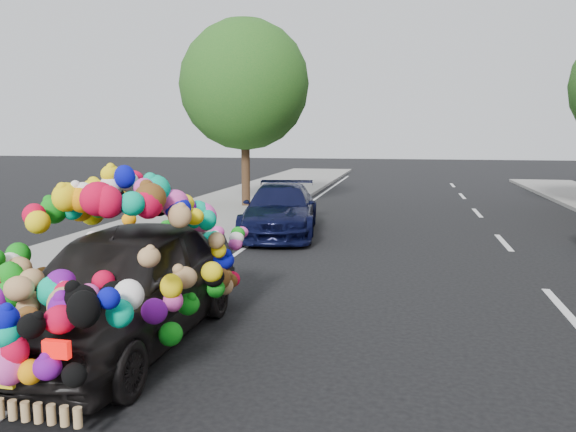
% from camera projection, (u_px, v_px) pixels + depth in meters
% --- Properties ---
extents(ground, '(100.00, 100.00, 0.00)m').
position_uv_depth(ground, '(311.00, 294.00, 8.66)').
color(ground, black).
rests_on(ground, ground).
extents(sidewalk, '(4.00, 60.00, 0.12)m').
position_uv_depth(sidewalk, '(62.00, 276.00, 9.53)').
color(sidewalk, gray).
rests_on(sidewalk, ground).
extents(kerb, '(0.15, 60.00, 0.13)m').
position_uv_depth(kerb, '(169.00, 281.00, 9.13)').
color(kerb, gray).
rests_on(kerb, ground).
extents(lane_markings, '(6.00, 50.00, 0.01)m').
position_uv_depth(lane_markings, '(562.00, 308.00, 7.93)').
color(lane_markings, silver).
rests_on(lane_markings, ground).
extents(tree_near_sidewalk, '(4.20, 4.20, 6.13)m').
position_uv_depth(tree_near_sidewalk, '(245.00, 85.00, 18.06)').
color(tree_near_sidewalk, '#332114').
rests_on(tree_near_sidewalk, ground).
extents(plush_art_car, '(2.05, 4.36, 2.06)m').
position_uv_depth(plush_art_car, '(122.00, 256.00, 6.46)').
color(plush_art_car, black).
rests_on(plush_art_car, ground).
extents(navy_sedan, '(2.26, 4.41, 1.23)m').
position_uv_depth(navy_sedan, '(281.00, 210.00, 13.77)').
color(navy_sedan, black).
rests_on(navy_sedan, ground).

